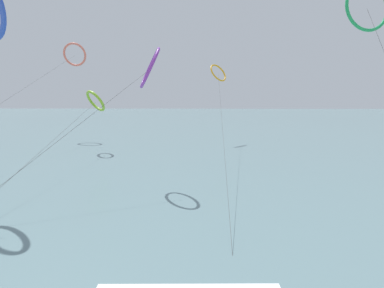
% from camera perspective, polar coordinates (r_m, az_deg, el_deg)
% --- Properties ---
extents(sea_water, '(400.00, 200.00, 0.08)m').
position_cam_1_polar(sea_water, '(112.43, 1.24, 4.20)').
color(sea_water, slate).
rests_on(sea_water, ground).
extents(kite_emerald, '(4.77, 13.59, 19.82)m').
position_cam_1_polar(kite_emerald, '(35.83, 29.31, 20.92)').
color(kite_emerald, '#199351').
rests_on(kite_emerald, ground).
extents(kite_lime, '(4.67, 39.01, 10.17)m').
position_cam_1_polar(kite_lime, '(53.57, -17.19, 7.48)').
color(kite_lime, '#8CC62D').
rests_on(kite_lime, ground).
extents(kite_coral, '(4.87, 52.56, 20.01)m').
position_cam_1_polar(kite_coral, '(71.53, -20.62, 15.01)').
color(kite_coral, '#EA7260').
rests_on(kite_coral, ground).
extents(kite_violet, '(14.06, 15.76, 14.14)m').
position_cam_1_polar(kite_violet, '(32.65, -7.71, 13.57)').
color(kite_violet, purple).
rests_on(kite_violet, ground).
extents(kite_amber, '(4.40, 47.97, 15.36)m').
position_cam_1_polar(kite_amber, '(62.63, 4.81, 12.77)').
color(kite_amber, orange).
rests_on(kite_amber, ground).
extents(wave_crest_mid, '(8.98, 0.80, 0.12)m').
position_cam_1_polar(wave_crest_mid, '(16.81, -0.63, -24.74)').
color(wave_crest_mid, white).
rests_on(wave_crest_mid, ground).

